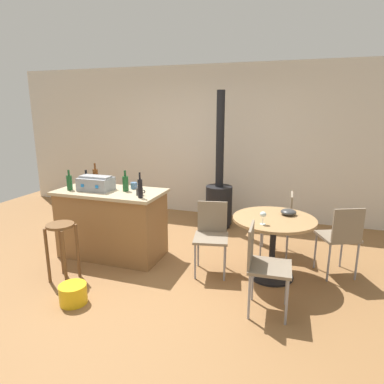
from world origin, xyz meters
TOP-DOWN VIEW (x-y plane):
  - ground_plane at (0.00, 0.00)m, footprint 8.80×8.80m
  - back_wall at (0.00, 2.49)m, footprint 8.00×0.10m
  - kitchen_island at (-0.73, 0.21)m, footprint 1.40×0.71m
  - wooden_stool at (-0.91, -0.57)m, footprint 0.31×0.31m
  - dining_table at (1.37, 0.26)m, footprint 0.94×0.94m
  - folding_chair_near at (2.12, 0.52)m, footprint 0.53×0.53m
  - folding_chair_far at (1.41, 0.98)m, footprint 0.42×0.42m
  - folding_chair_left at (0.65, 0.19)m, footprint 0.47×0.47m
  - folding_chair_right at (1.35, -0.48)m, footprint 0.42×0.42m
  - wood_stove at (0.34, 1.77)m, footprint 0.44×0.45m
  - toolbox at (-0.91, 0.17)m, footprint 0.43×0.28m
  - bottle_0 at (-1.25, 0.44)m, footprint 0.08×0.08m
  - bottle_1 at (-0.52, 0.25)m, footprint 0.08×0.08m
  - bottle_2 at (-1.11, 0.45)m, footprint 0.07×0.07m
  - bottle_3 at (-0.18, 0.00)m, footprint 0.06×0.06m
  - bottle_4 at (-1.24, 0.06)m, footprint 0.07×0.07m
  - cup_0 at (-0.25, 0.11)m, footprint 0.12×0.09m
  - cup_1 at (-0.48, 0.40)m, footprint 0.12×0.09m
  - wine_glass at (1.27, 0.00)m, footprint 0.07×0.07m
  - serving_bowl at (1.52, 0.43)m, footprint 0.18×0.18m
  - plastic_bucket at (-0.49, -0.96)m, footprint 0.28×0.28m

SIDE VIEW (x-z plane):
  - ground_plane at x=0.00m, z-range 0.00..0.00m
  - plastic_bucket at x=-0.49m, z-range 0.00..0.20m
  - kitchen_island at x=-0.73m, z-range 0.00..0.91m
  - wooden_stool at x=-0.91m, z-range 0.14..0.82m
  - folding_chair_left at x=0.65m, z-range 0.07..0.92m
  - folding_chair_far at x=1.41m, z-range 0.08..0.93m
  - folding_chair_right at x=1.35m, z-range 0.08..0.96m
  - folding_chair_near at x=2.12m, z-range 0.08..0.96m
  - wood_stove at x=0.34m, z-range -0.58..1.65m
  - dining_table at x=1.37m, z-range 0.19..0.93m
  - serving_bowl at x=1.52m, z-range 0.73..0.80m
  - wine_glass at x=1.27m, z-range 0.77..0.91m
  - cup_1 at x=-0.48m, z-range 0.91..0.99m
  - cup_0 at x=-0.25m, z-range 0.91..1.00m
  - bottle_0 at x=-1.25m, z-range 0.88..1.08m
  - toolbox at x=-0.91m, z-range 0.90..1.09m
  - bottle_4 at x=-1.24m, z-range 0.87..1.14m
  - bottle_1 at x=-0.52m, z-range 0.87..1.15m
  - bottle_2 at x=-1.11m, z-range 0.87..1.17m
  - bottle_3 at x=-0.18m, z-range 0.87..1.18m
  - back_wall at x=0.00m, z-range 0.00..2.70m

